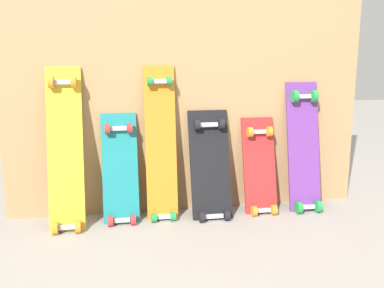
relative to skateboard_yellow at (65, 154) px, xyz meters
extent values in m
plane|color=#9E9991|center=(0.69, 0.08, -0.40)|extent=(12.00, 12.00, 0.00)
cube|color=tan|center=(0.69, 0.15, 0.55)|extent=(2.11, 0.04, 1.89)
cube|color=gold|center=(0.00, 0.01, 0.00)|extent=(0.19, 0.25, 0.93)
cube|color=#B7B7BF|center=(0.00, -0.11, -0.37)|extent=(0.08, 0.04, 0.03)
cube|color=#B7B7BF|center=(0.00, 0.08, 0.38)|extent=(0.08, 0.04, 0.03)
cylinder|color=orange|center=(-0.06, -0.13, -0.37)|extent=(0.03, 0.07, 0.07)
cylinder|color=orange|center=(0.06, -0.13, -0.37)|extent=(0.03, 0.07, 0.07)
cylinder|color=orange|center=(-0.06, 0.06, 0.38)|extent=(0.03, 0.07, 0.07)
cylinder|color=orange|center=(0.06, 0.06, 0.38)|extent=(0.03, 0.07, 0.07)
cube|color=#197A7F|center=(0.29, 0.04, -0.13)|extent=(0.20, 0.19, 0.67)
cube|color=#B7B7BF|center=(0.29, -0.05, -0.37)|extent=(0.09, 0.04, 0.03)
cube|color=#B7B7BF|center=(0.29, 0.08, 0.12)|extent=(0.09, 0.04, 0.03)
cylinder|color=red|center=(0.23, -0.07, -0.37)|extent=(0.03, 0.06, 0.06)
cylinder|color=red|center=(0.35, -0.07, -0.37)|extent=(0.03, 0.06, 0.06)
cylinder|color=red|center=(0.23, 0.06, 0.12)|extent=(0.03, 0.06, 0.06)
cylinder|color=red|center=(0.35, 0.06, 0.12)|extent=(0.03, 0.06, 0.06)
cube|color=orange|center=(0.52, 0.05, 0.00)|extent=(0.18, 0.16, 0.93)
cube|color=#B7B7BF|center=(0.52, -0.03, -0.38)|extent=(0.08, 0.04, 0.03)
cube|color=#B7B7BF|center=(0.52, 0.08, 0.38)|extent=(0.08, 0.04, 0.03)
cylinder|color=#268C3F|center=(0.47, -0.05, -0.37)|extent=(0.03, 0.05, 0.05)
cylinder|color=#268C3F|center=(0.58, -0.05, -0.37)|extent=(0.03, 0.05, 0.05)
cylinder|color=#268C3F|center=(0.47, 0.07, 0.38)|extent=(0.03, 0.05, 0.05)
cylinder|color=#268C3F|center=(0.58, 0.07, 0.38)|extent=(0.03, 0.05, 0.05)
cube|color=black|center=(0.80, 0.02, -0.13)|extent=(0.23, 0.22, 0.68)
cube|color=#B7B7BF|center=(0.80, -0.08, -0.38)|extent=(0.11, 0.04, 0.03)
cube|color=#B7B7BF|center=(0.80, 0.07, 0.13)|extent=(0.11, 0.04, 0.03)
cylinder|color=black|center=(0.73, -0.10, -0.37)|extent=(0.03, 0.06, 0.06)
cylinder|color=black|center=(0.88, -0.10, -0.37)|extent=(0.03, 0.06, 0.06)
cylinder|color=black|center=(0.73, 0.06, 0.13)|extent=(0.03, 0.06, 0.06)
cylinder|color=black|center=(0.88, 0.06, 0.13)|extent=(0.03, 0.06, 0.06)
cube|color=#B22626|center=(1.11, 0.04, -0.16)|extent=(0.20, 0.18, 0.63)
cube|color=#B7B7BF|center=(1.11, -0.04, -0.37)|extent=(0.09, 0.04, 0.03)
cube|color=#B7B7BF|center=(1.11, 0.08, 0.07)|extent=(0.09, 0.04, 0.03)
cylinder|color=orange|center=(1.05, -0.06, -0.37)|extent=(0.03, 0.06, 0.06)
cylinder|color=orange|center=(1.17, -0.06, -0.37)|extent=(0.03, 0.06, 0.06)
cylinder|color=orange|center=(1.05, 0.06, 0.08)|extent=(0.03, 0.06, 0.06)
cylinder|color=orange|center=(1.17, 0.06, 0.08)|extent=(0.03, 0.06, 0.06)
cube|color=#6B338C|center=(1.38, 0.04, -0.05)|extent=(0.20, 0.18, 0.83)
cube|color=#B7B7BF|center=(1.38, -0.05, -0.37)|extent=(0.09, 0.04, 0.03)
cube|color=#B7B7BF|center=(1.38, 0.08, 0.28)|extent=(0.09, 0.04, 0.03)
cylinder|color=#268C3F|center=(1.32, -0.07, -0.36)|extent=(0.03, 0.07, 0.07)
cylinder|color=#268C3F|center=(1.44, -0.07, -0.36)|extent=(0.03, 0.07, 0.07)
cylinder|color=#268C3F|center=(1.32, 0.06, 0.28)|extent=(0.03, 0.07, 0.07)
cylinder|color=#268C3F|center=(1.44, 0.06, 0.28)|extent=(0.03, 0.07, 0.07)
camera|label=1|loc=(0.28, -2.32, 0.51)|focal=39.90mm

